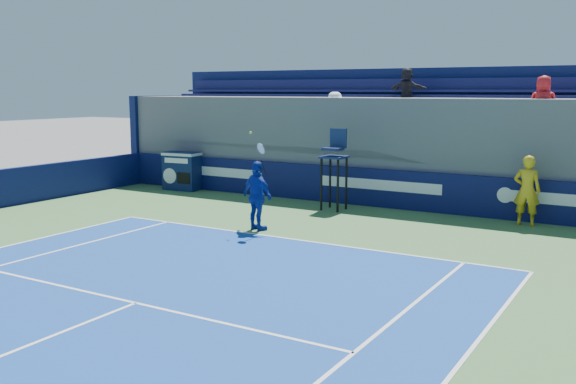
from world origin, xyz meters
The scene contains 6 objects.
ball_person centered at (4.46, 16.53, 0.97)m, with size 0.70×0.46×1.91m, color gold.
back_hoarding centered at (0.00, 17.10, 0.60)m, with size 20.40×0.21×1.20m.
match_clock centered at (-7.57, 16.63, 0.74)m, with size 1.38×0.84×1.40m.
umpire_chair centered at (-1.02, 15.95, 1.53)m, with size 0.71×0.71×2.48m.
tennis_player centered at (-1.41, 12.33, 0.92)m, with size 1.15×0.75×2.57m.
stadium_seating centered at (0.00, 19.15, 1.84)m, with size 21.00×4.05×4.40m.
Camera 1 is at (7.66, -1.32, 3.63)m, focal length 40.00 mm.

